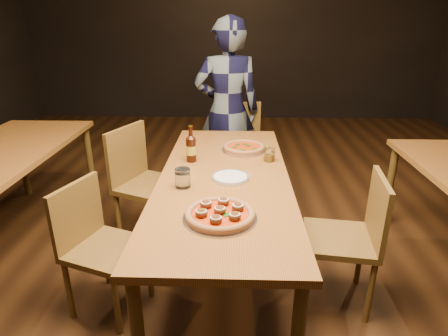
{
  "coord_description": "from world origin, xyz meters",
  "views": [
    {
      "loc": [
        0.07,
        -2.15,
        1.66
      ],
      "look_at": [
        0.0,
        -0.05,
        0.82
      ],
      "focal_mm": 30.0,
      "sensor_mm": 36.0,
      "label": 1
    }
  ],
  "objects_px": {
    "water_glass": "(183,178)",
    "chair_main_nw": "(106,248)",
    "chair_main_sw": "(152,185)",
    "pizza_margherita": "(244,148)",
    "plate_stack": "(230,178)",
    "pizza_meatball": "(220,214)",
    "table_main": "(224,186)",
    "amber_glass": "(269,155)",
    "diner": "(227,111)",
    "beer_bottle": "(191,149)",
    "chair_end": "(240,152)",
    "chair_main_e": "(339,238)"
  },
  "relations": [
    {
      "from": "pizza_meatball",
      "to": "water_glass",
      "type": "height_order",
      "value": "water_glass"
    },
    {
      "from": "beer_bottle",
      "to": "water_glass",
      "type": "height_order",
      "value": "beer_bottle"
    },
    {
      "from": "chair_main_sw",
      "to": "pizza_meatball",
      "type": "height_order",
      "value": "chair_main_sw"
    },
    {
      "from": "table_main",
      "to": "chair_main_nw",
      "type": "bearing_deg",
      "value": -154.21
    },
    {
      "from": "chair_main_sw",
      "to": "diner",
      "type": "distance_m",
      "value": 1.12
    },
    {
      "from": "chair_main_sw",
      "to": "beer_bottle",
      "type": "height_order",
      "value": "beer_bottle"
    },
    {
      "from": "water_glass",
      "to": "chair_main_nw",
      "type": "bearing_deg",
      "value": -161.26
    },
    {
      "from": "pizza_margherita",
      "to": "plate_stack",
      "type": "height_order",
      "value": "pizza_margherita"
    },
    {
      "from": "chair_main_e",
      "to": "diner",
      "type": "bearing_deg",
      "value": -147.55
    },
    {
      "from": "water_glass",
      "to": "diner",
      "type": "bearing_deg",
      "value": 81.68
    },
    {
      "from": "chair_main_e",
      "to": "amber_glass",
      "type": "bearing_deg",
      "value": -132.39
    },
    {
      "from": "chair_end",
      "to": "plate_stack",
      "type": "height_order",
      "value": "chair_end"
    },
    {
      "from": "pizza_margherita",
      "to": "amber_glass",
      "type": "bearing_deg",
      "value": -52.08
    },
    {
      "from": "chair_main_sw",
      "to": "beer_bottle",
      "type": "relative_size",
      "value": 3.88
    },
    {
      "from": "chair_main_nw",
      "to": "chair_main_sw",
      "type": "height_order",
      "value": "chair_main_sw"
    },
    {
      "from": "table_main",
      "to": "chair_main_nw",
      "type": "height_order",
      "value": "chair_main_nw"
    },
    {
      "from": "table_main",
      "to": "water_glass",
      "type": "bearing_deg",
      "value": -142.99
    },
    {
      "from": "amber_glass",
      "to": "diner",
      "type": "distance_m",
      "value": 1.11
    },
    {
      "from": "table_main",
      "to": "pizza_margherita",
      "type": "distance_m",
      "value": 0.51
    },
    {
      "from": "table_main",
      "to": "chair_main_e",
      "type": "xyz_separation_m",
      "value": [
        0.7,
        -0.21,
        -0.24
      ]
    },
    {
      "from": "pizza_margherita",
      "to": "amber_glass",
      "type": "xyz_separation_m",
      "value": [
        0.17,
        -0.22,
        0.03
      ]
    },
    {
      "from": "chair_main_nw",
      "to": "pizza_margherita",
      "type": "distance_m",
      "value": 1.2
    },
    {
      "from": "chair_main_sw",
      "to": "beer_bottle",
      "type": "xyz_separation_m",
      "value": [
        0.34,
        -0.2,
        0.36
      ]
    },
    {
      "from": "plate_stack",
      "to": "water_glass",
      "type": "distance_m",
      "value": 0.3
    },
    {
      "from": "chair_end",
      "to": "pizza_margherita",
      "type": "height_order",
      "value": "chair_end"
    },
    {
      "from": "table_main",
      "to": "pizza_meatball",
      "type": "bearing_deg",
      "value": -90.41
    },
    {
      "from": "table_main",
      "to": "chair_end",
      "type": "relative_size",
      "value": 2.1
    },
    {
      "from": "chair_main_sw",
      "to": "plate_stack",
      "type": "relative_size",
      "value": 4.31
    },
    {
      "from": "chair_end",
      "to": "diner",
      "type": "bearing_deg",
      "value": 133.91
    },
    {
      "from": "table_main",
      "to": "plate_stack",
      "type": "distance_m",
      "value": 0.11
    },
    {
      "from": "chair_main_nw",
      "to": "chair_main_sw",
      "type": "xyz_separation_m",
      "value": [
        0.1,
        0.77,
        0.06
      ]
    },
    {
      "from": "beer_bottle",
      "to": "table_main",
      "type": "bearing_deg",
      "value": -46.21
    },
    {
      "from": "chair_main_nw",
      "to": "chair_main_e",
      "type": "height_order",
      "value": "chair_main_e"
    },
    {
      "from": "table_main",
      "to": "beer_bottle",
      "type": "xyz_separation_m",
      "value": [
        -0.23,
        0.24,
        0.16
      ]
    },
    {
      "from": "table_main",
      "to": "chair_main_sw",
      "type": "distance_m",
      "value": 0.75
    },
    {
      "from": "beer_bottle",
      "to": "plate_stack",
      "type": "bearing_deg",
      "value": -47.86
    },
    {
      "from": "beer_bottle",
      "to": "chair_main_sw",
      "type": "bearing_deg",
      "value": 149.74
    },
    {
      "from": "table_main",
      "to": "diner",
      "type": "relative_size",
      "value": 1.18
    },
    {
      "from": "beer_bottle",
      "to": "diner",
      "type": "height_order",
      "value": "diner"
    },
    {
      "from": "chair_main_e",
      "to": "beer_bottle",
      "type": "bearing_deg",
      "value": -108.05
    },
    {
      "from": "chair_main_sw",
      "to": "chair_end",
      "type": "height_order",
      "value": "same"
    },
    {
      "from": "chair_main_sw",
      "to": "pizza_meatball",
      "type": "xyz_separation_m",
      "value": [
        0.57,
        -0.98,
        0.3
      ]
    },
    {
      "from": "table_main",
      "to": "plate_stack",
      "type": "relative_size",
      "value": 9.05
    },
    {
      "from": "chair_end",
      "to": "table_main",
      "type": "bearing_deg",
      "value": -102.36
    },
    {
      "from": "amber_glass",
      "to": "diner",
      "type": "height_order",
      "value": "diner"
    },
    {
      "from": "amber_glass",
      "to": "pizza_meatball",
      "type": "bearing_deg",
      "value": -110.58
    },
    {
      "from": "table_main",
      "to": "beer_bottle",
      "type": "relative_size",
      "value": 8.13
    },
    {
      "from": "chair_main_e",
      "to": "diner",
      "type": "distance_m",
      "value": 1.74
    },
    {
      "from": "water_glass",
      "to": "pizza_meatball",
      "type": "bearing_deg",
      "value": -57.68
    },
    {
      "from": "pizza_margherita",
      "to": "water_glass",
      "type": "height_order",
      "value": "water_glass"
    }
  ]
}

